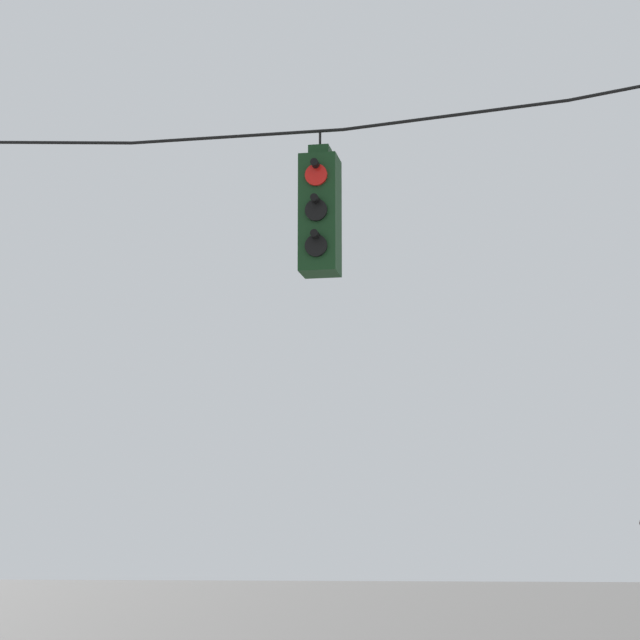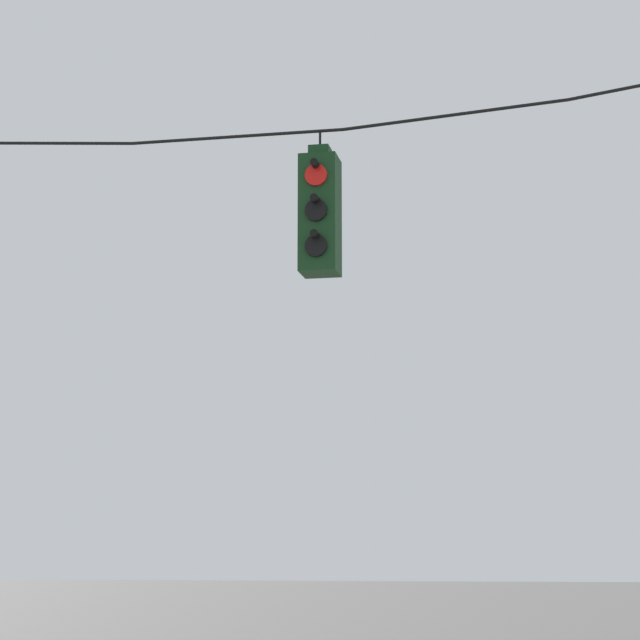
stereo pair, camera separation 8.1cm
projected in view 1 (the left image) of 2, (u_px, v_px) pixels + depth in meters
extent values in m
cylinder|color=black|center=(31.00, 142.00, 11.91)|extent=(2.02, 0.03, 0.17)
cylinder|color=black|center=(236.00, 136.00, 11.53)|extent=(2.02, 0.03, 0.03)
cylinder|color=black|center=(454.00, 115.00, 11.17)|extent=(2.02, 0.03, 0.17)
cube|color=#143819|center=(320.00, 215.00, 11.23)|extent=(0.34, 0.34, 1.08)
cube|color=#143819|center=(320.00, 153.00, 11.34)|extent=(0.19, 0.19, 0.10)
cylinder|color=black|center=(320.00, 140.00, 11.37)|extent=(0.02, 0.02, 0.15)
cylinder|color=red|center=(316.00, 175.00, 11.12)|extent=(0.20, 0.03, 0.20)
cylinder|color=black|center=(315.00, 164.00, 11.09)|extent=(0.07, 0.12, 0.07)
cylinder|color=black|center=(316.00, 210.00, 11.06)|extent=(0.20, 0.03, 0.20)
cylinder|color=black|center=(315.00, 199.00, 11.03)|extent=(0.07, 0.12, 0.07)
cylinder|color=black|center=(316.00, 246.00, 11.00)|extent=(0.20, 0.03, 0.20)
cylinder|color=black|center=(315.00, 234.00, 10.97)|extent=(0.07, 0.12, 0.07)
cylinder|color=red|center=(324.00, 187.00, 11.47)|extent=(0.20, 0.03, 0.20)
cylinder|color=black|center=(325.00, 179.00, 11.53)|extent=(0.07, 0.12, 0.07)
cylinder|color=black|center=(324.00, 221.00, 11.41)|extent=(0.20, 0.03, 0.20)
cylinder|color=black|center=(325.00, 213.00, 11.47)|extent=(0.07, 0.12, 0.07)
cylinder|color=black|center=(324.00, 255.00, 11.35)|extent=(0.20, 0.03, 0.20)
cylinder|color=black|center=(325.00, 247.00, 11.41)|extent=(0.07, 0.12, 0.07)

